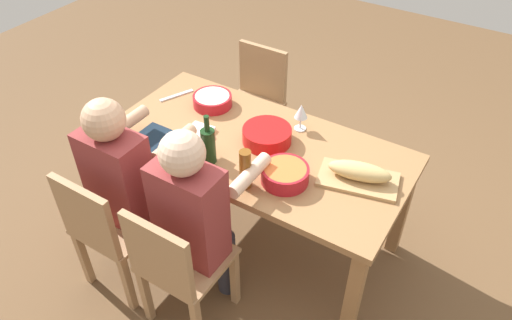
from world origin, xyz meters
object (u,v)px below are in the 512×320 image
chair_far_left (256,98)px  dining_table (256,157)px  diner_near_left (125,177)px  serving_bowl_pasta (212,100)px  cutting_board (358,179)px  wine_bottle (208,145)px  chair_near_center (176,265)px  diner_near_center (195,212)px  bread_loaf (360,171)px  serving_bowl_fruit (285,174)px  wine_glass (301,112)px  beer_bottle (245,169)px  serving_bowl_salad (267,134)px  napkin_stack (199,132)px  chair_near_left (107,227)px

chair_far_left → dining_table: bearing=-57.7°
diner_near_left → serving_bowl_pasta: (0.03, 0.75, 0.08)m
cutting_board → wine_bottle: bearing=-159.6°
diner_near_left → chair_near_center: (0.47, -0.18, -0.21)m
diner_near_center → bread_loaf: 0.84m
diner_near_left → cutting_board: size_ratio=3.00×
chair_far_left → serving_bowl_fruit: 1.22m
chair_near_center → serving_bowl_pasta: chair_near_center is taller
serving_bowl_fruit → wine_bottle: wine_bottle is taller
diner_near_left → wine_glass: 1.03m
serving_bowl_pasta → beer_bottle: bearing=-41.4°
diner_near_center → serving_bowl_salad: diner_near_center is taller
serving_bowl_fruit → napkin_stack: 0.62m
dining_table → wine_bottle: wine_bottle is taller
chair_near_center → serving_bowl_salad: chair_near_center is taller
bread_loaf → beer_bottle: (-0.47, -0.33, 0.04)m
chair_far_left → diner_near_left: 1.32m
dining_table → napkin_stack: napkin_stack is taller
bread_loaf → napkin_stack: bread_loaf is taller
dining_table → diner_near_left: diner_near_left is taller
wine_glass → napkin_stack: size_ratio=1.19×
chair_near_center → napkin_stack: size_ratio=6.07×
chair_near_center → chair_far_left: bearing=107.5°
chair_near_left → napkin_stack: bearing=78.3°
serving_bowl_pasta → serving_bowl_fruit: size_ratio=0.98×
wine_glass → napkin_stack: bearing=-143.6°
chair_near_left → bread_loaf: same height
bread_loaf → diner_near_center: bearing=-135.8°
napkin_stack → bread_loaf: bearing=6.5°
serving_bowl_pasta → napkin_stack: bearing=-69.2°
diner_near_left → serving_bowl_salad: bearing=50.8°
dining_table → beer_bottle: 0.39m
diner_near_left → serving_bowl_pasta: diner_near_left is taller
diner_near_left → bread_loaf: size_ratio=3.75×
chair_near_center → serving_bowl_fruit: (0.28, 0.57, 0.31)m
dining_table → serving_bowl_salad: bearing=58.9°
dining_table → bread_loaf: 0.62m
serving_bowl_fruit → cutting_board: size_ratio=0.61×
dining_table → chair_far_left: (-0.47, 0.74, -0.17)m
bread_loaf → chair_far_left: bearing=146.0°
wine_glass → napkin_stack: 0.59m
chair_near_center → serving_bowl_salad: 0.86m
chair_far_left → cutting_board: bearing=-34.0°
wine_bottle → wine_glass: 0.58m
chair_near_left → diner_near_center: size_ratio=0.71×
wine_bottle → serving_bowl_pasta: bearing=124.2°
chair_near_center → napkin_stack: bearing=116.7°
bread_loaf → napkin_stack: (-0.93, -0.11, -0.05)m
dining_table → napkin_stack: 0.36m
chair_near_center → serving_bowl_fruit: size_ratio=3.48×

